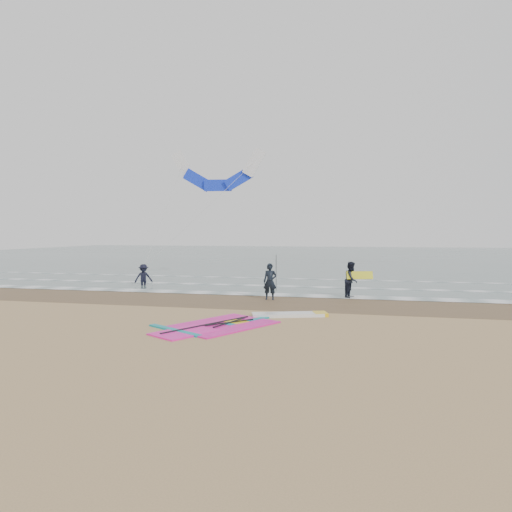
% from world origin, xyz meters
% --- Properties ---
extents(ground, '(120.00, 120.00, 0.00)m').
position_xyz_m(ground, '(0.00, 0.00, 0.00)').
color(ground, tan).
rests_on(ground, ground).
extents(sea_water, '(120.00, 80.00, 0.02)m').
position_xyz_m(sea_water, '(0.00, 48.00, 0.01)').
color(sea_water, '#47605E').
rests_on(sea_water, ground).
extents(wet_sand_band, '(120.00, 5.00, 0.01)m').
position_xyz_m(wet_sand_band, '(0.00, 6.00, 0.00)').
color(wet_sand_band, brown).
rests_on(wet_sand_band, ground).
extents(foam_waterline, '(120.00, 9.15, 0.02)m').
position_xyz_m(foam_waterline, '(0.00, 10.44, 0.03)').
color(foam_waterline, white).
rests_on(foam_waterline, ground).
extents(windsurf_rig, '(6.00, 5.68, 0.14)m').
position_xyz_m(windsurf_rig, '(0.03, 0.80, 0.04)').
color(windsurf_rig, white).
rests_on(windsurf_rig, ground).
extents(person_standing, '(0.68, 0.47, 1.77)m').
position_xyz_m(person_standing, '(-0.07, 6.58, 0.88)').
color(person_standing, black).
rests_on(person_standing, ground).
extents(person_walking, '(0.94, 1.06, 1.80)m').
position_xyz_m(person_walking, '(3.76, 8.16, 0.90)').
color(person_walking, black).
rests_on(person_walking, ground).
extents(person_wading, '(1.24, 1.13, 1.67)m').
position_xyz_m(person_wading, '(-8.73, 10.59, 0.84)').
color(person_wading, black).
rests_on(person_wading, ground).
extents(held_pole, '(0.17, 0.86, 1.82)m').
position_xyz_m(held_pole, '(0.23, 6.58, 1.30)').
color(held_pole, black).
rests_on(held_pole, ground).
extents(carried_kiteboard, '(1.30, 0.51, 0.39)m').
position_xyz_m(carried_kiteboard, '(4.16, 8.06, 1.14)').
color(carried_kiteboard, yellow).
rests_on(carried_kiteboard, ground).
extents(surf_kite, '(6.80, 4.39, 7.81)m').
position_xyz_m(surf_kite, '(-5.27, 14.76, 7.16)').
color(surf_kite, white).
rests_on(surf_kite, ground).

